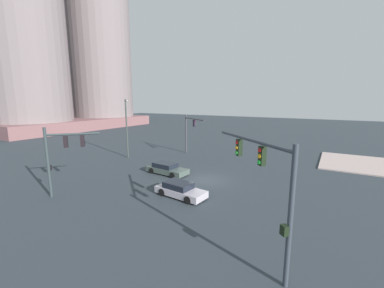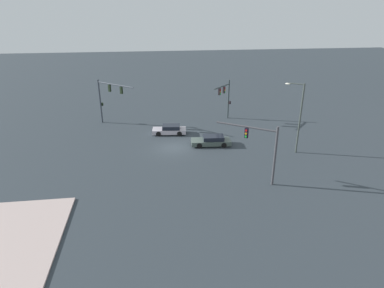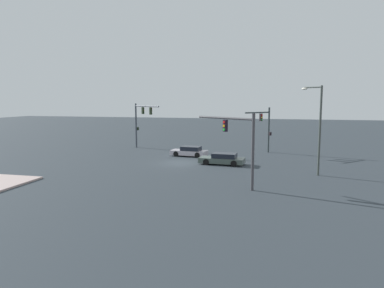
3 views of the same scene
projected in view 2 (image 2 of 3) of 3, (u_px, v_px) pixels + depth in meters
ground_plane at (174, 148)px, 39.76m from camera, size 186.82×186.82×0.00m
traffic_signal_near_corner at (226, 95)px, 48.15m from camera, size 3.22×3.22×5.85m
traffic_signal_opposite_side at (108, 94)px, 45.92m from camera, size 4.72×5.11×6.30m
traffic_signal_cross_street at (262, 144)px, 30.60m from camera, size 3.51×4.99×5.83m
streetlamp_curved_arm at (299, 114)px, 36.83m from camera, size 1.50×1.81×8.08m
sedan_car_approaching at (212, 141)px, 40.30m from camera, size 2.21×4.89×1.21m
sedan_car_waiting_far at (170, 130)px, 43.88m from camera, size 2.20×4.55×1.21m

